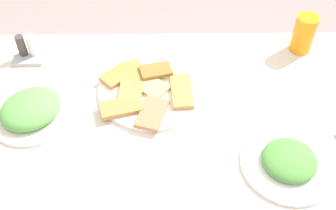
{
  "coord_description": "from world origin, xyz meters",
  "views": [
    {
      "loc": [
        0.04,
        0.69,
        1.59
      ],
      "look_at": [
        0.03,
        -0.05,
        0.77
      ],
      "focal_mm": 44.07,
      "sensor_mm": 36.0,
      "label": 1
    }
  ],
  "objects_px": {
    "pide_platter": "(149,89)",
    "soda_can": "(304,34)",
    "salad_plate_greens": "(289,162)",
    "dining_table": "(179,146)",
    "salad_plate_rice": "(31,110)",
    "condiment_caddy": "(28,50)"
  },
  "relations": [
    {
      "from": "pide_platter",
      "to": "soda_can",
      "type": "height_order",
      "value": "soda_can"
    },
    {
      "from": "pide_platter",
      "to": "salad_plate_greens",
      "type": "bearing_deg",
      "value": 143.57
    },
    {
      "from": "dining_table",
      "to": "salad_plate_rice",
      "type": "relative_size",
      "value": 5.33
    },
    {
      "from": "salad_plate_greens",
      "to": "soda_can",
      "type": "distance_m",
      "value": 0.46
    },
    {
      "from": "dining_table",
      "to": "condiment_caddy",
      "type": "bearing_deg",
      "value": -32.36
    },
    {
      "from": "dining_table",
      "to": "condiment_caddy",
      "type": "xyz_separation_m",
      "value": [
        0.46,
        -0.29,
        0.11
      ]
    },
    {
      "from": "pide_platter",
      "to": "condiment_caddy",
      "type": "xyz_separation_m",
      "value": [
        0.37,
        -0.16,
        0.01
      ]
    },
    {
      "from": "pide_platter",
      "to": "salad_plate_greens",
      "type": "height_order",
      "value": "salad_plate_greens"
    },
    {
      "from": "pide_platter",
      "to": "soda_can",
      "type": "relative_size",
      "value": 2.57
    },
    {
      "from": "salad_plate_greens",
      "to": "salad_plate_rice",
      "type": "height_order",
      "value": "salad_plate_rice"
    },
    {
      "from": "salad_plate_rice",
      "to": "condiment_caddy",
      "type": "distance_m",
      "value": 0.25
    },
    {
      "from": "dining_table",
      "to": "soda_can",
      "type": "bearing_deg",
      "value": -140.87
    },
    {
      "from": "pide_platter",
      "to": "salad_plate_rice",
      "type": "xyz_separation_m",
      "value": [
        0.32,
        0.08,
        0.01
      ]
    },
    {
      "from": "salad_plate_greens",
      "to": "condiment_caddy",
      "type": "relative_size",
      "value": 2.55
    },
    {
      "from": "salad_plate_rice",
      "to": "dining_table",
      "type": "bearing_deg",
      "value": 173.1
    },
    {
      "from": "soda_can",
      "to": "condiment_caddy",
      "type": "distance_m",
      "value": 0.85
    },
    {
      "from": "pide_platter",
      "to": "salad_plate_rice",
      "type": "height_order",
      "value": "salad_plate_rice"
    },
    {
      "from": "salad_plate_greens",
      "to": "condiment_caddy",
      "type": "height_order",
      "value": "condiment_caddy"
    },
    {
      "from": "salad_plate_rice",
      "to": "soda_can",
      "type": "distance_m",
      "value": 0.83
    },
    {
      "from": "salad_plate_greens",
      "to": "condiment_caddy",
      "type": "xyz_separation_m",
      "value": [
        0.72,
        -0.41,
        0.01
      ]
    },
    {
      "from": "salad_plate_rice",
      "to": "pide_platter",
      "type": "bearing_deg",
      "value": -165.18
    },
    {
      "from": "pide_platter",
      "to": "salad_plate_rice",
      "type": "relative_size",
      "value": 1.4
    }
  ]
}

